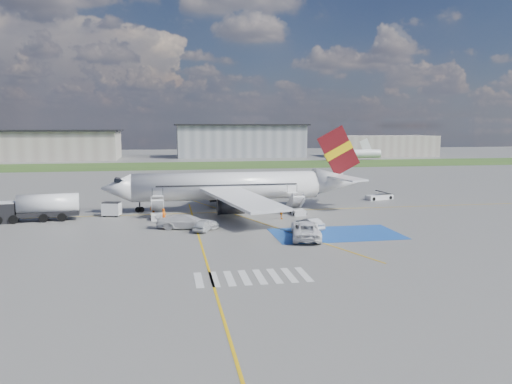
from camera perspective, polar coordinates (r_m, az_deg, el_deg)
The scene contains 23 objects.
ground at distance 57.29m, azimuth -1.72°, elevation -4.35°, with size 400.00×400.00×0.00m, color #60605E.
grass_strip at distance 151.13m, azimuth -7.07°, elevation 3.03°, with size 400.00×30.00×0.01m, color #2D4C1E.
taxiway_line_main at distance 68.97m, azimuth -3.20°, elevation -2.31°, with size 120.00×0.20×0.01m, color gold.
taxiway_line_cross at distance 47.07m, azimuth -5.98°, elevation -7.02°, with size 0.20×60.00×0.01m, color gold.
taxiway_line_diag at distance 68.97m, azimuth -3.20°, elevation -2.31°, with size 0.20×60.00×0.01m, color gold.
staging_box at distance 55.85m, azimuth 9.13°, elevation -4.75°, with size 14.00×8.00×0.01m, color #1A4AA1.
crosswalk at distance 39.80m, azimuth -0.43°, elevation -9.71°, with size 9.00×4.00×0.01m.
terminal_west at distance 191.37m, azimuth -24.45°, elevation 4.86°, with size 60.00×22.00×10.00m, color gray.
terminal_centre at distance 192.62m, azimuth -1.79°, elevation 5.84°, with size 48.00×18.00×12.00m, color gray.
terminal_east at distance 201.60m, azimuth 14.23°, elevation 5.12°, with size 40.00×16.00×8.00m, color gray.
airliner at distance 70.63m, azimuth -2.21°, elevation 0.71°, with size 36.81×32.95×11.92m.
airstairs_fwd at distance 65.13m, azimuth -11.18°, elevation -2.48°, with size 1.90×5.20×3.60m.
airstairs_aft at distance 67.37m, azimuth 4.77°, elevation -2.03°, with size 1.90×5.20×3.60m.
fuel_tanker at distance 68.04m, azimuth -23.63°, elevation -1.88°, with size 10.05×3.78×3.35m.
gpu_cart at distance 68.32m, azimuth -16.18°, elevation -1.97°, with size 2.56×1.96×1.90m.
belt_loader at distance 83.09m, azimuth 13.92°, elevation -0.57°, with size 5.15×2.97×1.49m.
car_silver_a at distance 56.88m, azimuth -6.00°, elevation -3.79°, with size 1.57×3.90×1.33m, color silver.
car_silver_b at distance 57.61m, azimuth 6.16°, elevation -3.63°, with size 1.44×4.13×1.36m, color #A5A8AC.
van_white_a at distance 53.52m, azimuth 5.71°, elevation -3.94°, with size 2.91×6.30×2.36m, color white.
van_white_b at distance 58.31m, azimuth -7.83°, elevation -3.15°, with size 2.18×5.37×2.10m, color silver.
crew_fwd at distance 61.69m, azimuth -10.47°, elevation -2.72°, with size 0.68×0.45×1.88m, color orange.
crew_nose at distance 67.30m, azimuth -11.71°, elevation -1.92°, with size 0.88×0.69×1.82m, color orange.
crew_aft at distance 63.74m, azimuth 2.93°, elevation -2.42°, with size 0.91×0.38×1.55m, color orange.
Camera 1 is at (-8.25, -55.44, 11.83)m, focal length 35.00 mm.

